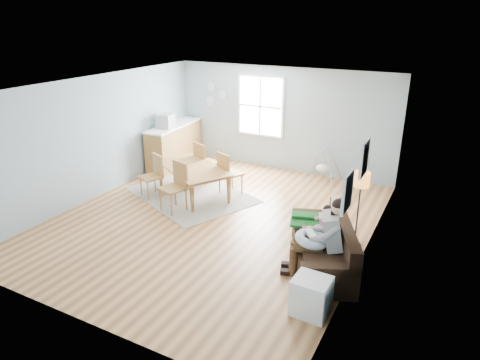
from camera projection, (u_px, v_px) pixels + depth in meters
The scene contains 22 objects.
room at pixel (211, 101), 7.87m from camera, with size 8.40×9.40×3.90m.
window at pixel (261, 106), 11.26m from camera, with size 1.32×0.08×1.62m.
pictures at pixel (356, 174), 5.92m from camera, with size 0.05×1.34×0.74m.
wall_plates at pixel (215, 95), 11.81m from camera, with size 0.67×0.02×0.66m.
sofa at pixel (325, 249), 7.07m from camera, with size 1.60×2.17×0.81m.
green_throw at pixel (317, 219), 7.61m from camera, with size 0.91×0.73×0.04m, color #15602A.
beige_pillow at pixel (335, 212), 7.39m from camera, with size 0.13×0.46×0.46m, color tan.
father at pixel (322, 235), 6.66m from camera, with size 1.02×0.65×1.34m.
nursing_pillow at pixel (312, 239), 6.69m from camera, with size 0.53×0.53×0.14m, color silver.
infant at pixel (311, 234), 6.70m from camera, with size 0.27×0.34×0.13m.
toddler at pixel (321, 223), 7.10m from camera, with size 0.54×0.38×0.80m.
floor_lamp at pixel (361, 186), 7.32m from camera, with size 0.29×0.29×1.42m.
storage_cube at pixel (311, 296), 5.92m from camera, with size 0.51×0.46×0.55m.
rug at pixel (192, 194), 9.93m from camera, with size 2.73×2.07×0.01m, color gray.
dining_table at pixel (191, 181), 9.81m from camera, with size 1.94×1.08×0.68m, color brown.
chair_sw at pixel (154, 173), 9.69m from camera, with size 0.58×0.58×0.97m.
chair_se at pixel (176, 183), 8.97m from camera, with size 0.60×0.60×1.05m.
chair_nw at pixel (203, 160), 10.46m from camera, with size 0.59×0.59×1.02m.
chair_ne at pixel (227, 171), 9.75m from camera, with size 0.60×0.60×1.01m.
counter at pixel (174, 145), 11.70m from camera, with size 0.74×2.08×1.15m.
monitor at pixel (165, 121), 11.09m from camera, with size 0.42×0.40×0.37m.
baby_swing at pixel (323, 168), 10.61m from camera, with size 0.79×0.80×0.79m.
Camera 1 is at (4.11, -6.71, 3.92)m, focal length 32.00 mm.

